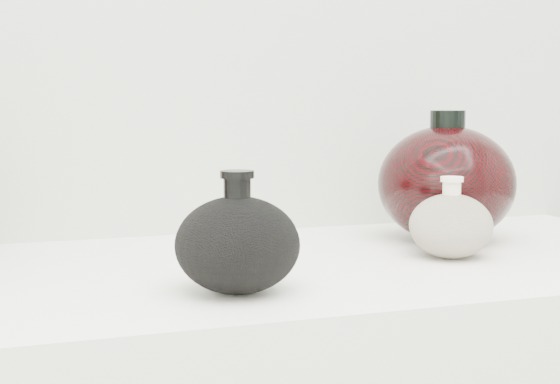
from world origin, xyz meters
name	(u,v)px	position (x,y,z in m)	size (l,w,h in m)	color
black_gourd_vase	(238,244)	(-0.08, 0.82, 0.95)	(0.15, 0.15, 0.13)	black
cream_gourd_vase	(451,225)	(0.23, 0.91, 0.94)	(0.14, 0.14, 0.10)	beige
right_round_pot	(446,183)	(0.29, 1.02, 0.98)	(0.20, 0.20, 0.19)	black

